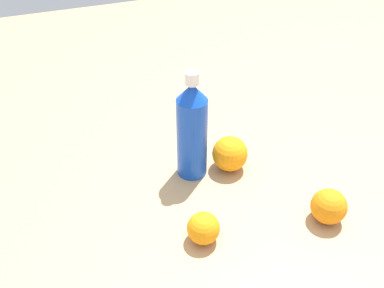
% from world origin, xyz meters
% --- Properties ---
extents(ground_plane, '(2.40, 2.40, 0.00)m').
position_xyz_m(ground_plane, '(0.00, 0.00, 0.00)').
color(ground_plane, tan).
extents(water_bottle, '(0.07, 0.07, 0.26)m').
position_xyz_m(water_bottle, '(0.05, -0.02, 0.12)').
color(water_bottle, blue).
rests_on(water_bottle, ground_plane).
extents(orange_0, '(0.06, 0.06, 0.06)m').
position_xyz_m(orange_0, '(0.10, 0.18, 0.03)').
color(orange_0, orange).
rests_on(orange_0, ground_plane).
extents(orange_1, '(0.08, 0.08, 0.08)m').
position_xyz_m(orange_1, '(-0.04, -0.00, 0.04)').
color(orange_1, orange).
rests_on(orange_1, ground_plane).
extents(orange_2, '(0.07, 0.07, 0.07)m').
position_xyz_m(orange_2, '(-0.15, 0.22, 0.04)').
color(orange_2, orange).
rests_on(orange_2, ground_plane).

